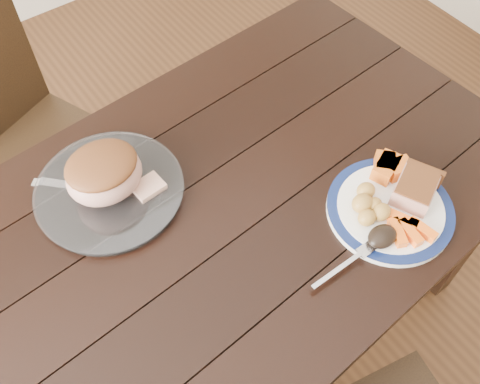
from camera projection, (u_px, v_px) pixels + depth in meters
ground at (218, 332)px, 1.84m from camera, size 4.00×4.00×0.00m
dining_table at (209, 236)px, 1.31m from camera, size 1.66×1.01×0.75m
chair_far at (20, 132)px, 1.68m from camera, size 0.55×0.56×0.93m
dinner_plate at (390, 210)px, 1.23m from camera, size 0.29×0.29×0.02m
plate_rim at (391, 208)px, 1.22m from camera, size 0.29×0.29×0.02m
serving_platter at (110, 191)px, 1.26m from camera, size 0.34×0.34×0.02m
pork_slice at (415, 189)px, 1.22m from camera, size 0.13×0.12×0.05m
roasted_potatoes at (369, 205)px, 1.20m from camera, size 0.09×0.10×0.04m
carrot_batons at (408, 229)px, 1.18m from camera, size 0.09×0.11×0.02m
pumpkin_wedges at (389, 167)px, 1.26m from camera, size 0.10×0.09×0.04m
dark_mushroom at (382, 236)px, 1.16m from camera, size 0.07×0.05×0.03m
fork at (349, 262)px, 1.14m from camera, size 0.18×0.03×0.00m
roast_joint at (104, 175)px, 1.21m from camera, size 0.18×0.15×0.12m
cut_slice at (148, 187)px, 1.25m from camera, size 0.07×0.06×0.02m
carving_knife at (121, 193)px, 1.26m from camera, size 0.24×0.24×0.01m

